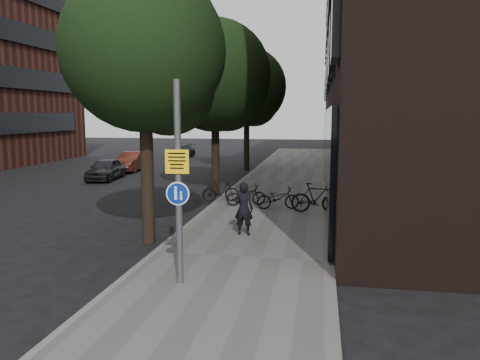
% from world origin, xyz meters
% --- Properties ---
extents(ground, '(120.00, 120.00, 0.00)m').
position_xyz_m(ground, '(0.00, 0.00, 0.00)').
color(ground, black).
rests_on(ground, ground).
extents(sidewalk, '(4.50, 60.00, 0.12)m').
position_xyz_m(sidewalk, '(0.25, 10.00, 0.06)').
color(sidewalk, '#64615C').
rests_on(sidewalk, ground).
extents(curb_edge, '(0.15, 60.00, 0.13)m').
position_xyz_m(curb_edge, '(-2.00, 10.00, 0.07)').
color(curb_edge, slate).
rests_on(curb_edge, ground).
extents(building_right_dark_brick, '(12.00, 40.00, 18.00)m').
position_xyz_m(building_right_dark_brick, '(8.50, 22.00, 9.00)').
color(building_right_dark_brick, black).
rests_on(building_right_dark_brick, ground).
extents(street_tree_near, '(4.40, 4.40, 7.50)m').
position_xyz_m(street_tree_near, '(-2.53, 4.64, 5.11)').
color(street_tree_near, black).
rests_on(street_tree_near, ground).
extents(street_tree_mid, '(5.00, 5.00, 7.80)m').
position_xyz_m(street_tree_mid, '(-2.53, 13.14, 5.11)').
color(street_tree_mid, black).
rests_on(street_tree_mid, ground).
extents(street_tree_far, '(5.00, 5.00, 7.80)m').
position_xyz_m(street_tree_far, '(-2.53, 22.14, 5.11)').
color(street_tree_far, black).
rests_on(street_tree_far, ground).
extents(signpost, '(0.48, 0.14, 4.17)m').
position_xyz_m(signpost, '(-0.71, 1.31, 2.22)').
color(signpost, '#595B5E').
rests_on(signpost, sidewalk).
extents(pedestrian, '(0.61, 0.44, 1.55)m').
position_xyz_m(pedestrian, '(-0.04, 5.42, 0.89)').
color(pedestrian, black).
rests_on(pedestrian, sidewalk).
extents(parked_bike_facade_near, '(1.67, 0.93, 0.83)m').
position_xyz_m(parked_bike_facade_near, '(0.60, 9.28, 0.54)').
color(parked_bike_facade_near, black).
rests_on(parked_bike_facade_near, sidewalk).
extents(parked_bike_facade_far, '(1.80, 0.55, 1.07)m').
position_xyz_m(parked_bike_facade_far, '(2.00, 8.84, 0.66)').
color(parked_bike_facade_far, black).
rests_on(parked_bike_facade_far, sidewalk).
extents(parked_bike_curb_near, '(1.61, 1.07, 0.80)m').
position_xyz_m(parked_bike_curb_near, '(-0.68, 9.77, 0.52)').
color(parked_bike_curb_near, black).
rests_on(parked_bike_curb_near, sidewalk).
extents(parked_bike_curb_far, '(1.52, 0.69, 0.88)m').
position_xyz_m(parked_bike_curb_far, '(-1.80, 10.39, 0.56)').
color(parked_bike_curb_far, black).
rests_on(parked_bike_curb_far, sidewalk).
extents(parked_car_near, '(1.72, 3.59, 1.18)m').
position_xyz_m(parked_car_near, '(-9.57, 16.30, 0.59)').
color(parked_car_near, black).
rests_on(parked_car_near, ground).
extents(parked_car_mid, '(1.34, 3.71, 1.22)m').
position_xyz_m(parked_car_mid, '(-9.76, 20.38, 0.61)').
color(parked_car_mid, maroon).
rests_on(parked_car_mid, ground).
extents(parked_car_far, '(1.88, 3.83, 1.07)m').
position_xyz_m(parked_car_far, '(-9.41, 29.87, 0.54)').
color(parked_car_far, black).
rests_on(parked_car_far, ground).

